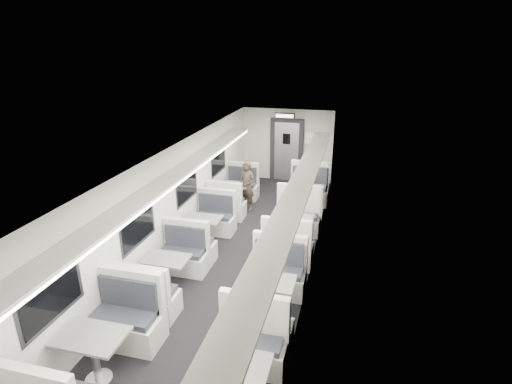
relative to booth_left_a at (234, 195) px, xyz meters
The scene contains 19 objects.
room 3.51m from the booth_left_a, 72.92° to the right, with size 3.24×12.24×2.64m.
booth_left_a is the anchor object (origin of this frame).
booth_left_b 2.37m from the booth_left_a, 90.00° to the right, with size 0.98×1.99×1.06m.
booth_left_c 4.22m from the booth_left_a, 90.00° to the right, with size 0.97×1.98×1.06m.
booth_left_d 6.44m from the booth_left_a, 90.00° to the right, with size 1.08×2.20×1.18m.
booth_right_a 2.00m from the booth_left_a, ahead, with size 1.11×2.26×1.21m.
booth_right_b 2.78m from the booth_left_a, 43.93° to the right, with size 1.04×2.11×1.13m.
booth_right_c 4.95m from the booth_left_a, 66.15° to the right, with size 1.03×2.09×1.12m.
booth_right_d 6.67m from the booth_left_a, 72.56° to the right, with size 1.00×2.02×1.08m.
passenger 0.53m from the booth_left_a, 12.69° to the right, with size 0.51×0.33×1.40m, color black.
window_a 1.12m from the booth_left_a, 163.49° to the left, with size 0.02×1.18×0.84m, color black.
window_b 2.33m from the booth_left_a, 103.36° to the right, with size 0.02×1.18×0.84m, color black.
window_c 4.40m from the booth_left_a, 96.54° to the right, with size 0.02×1.18×0.84m, color black.
window_d 6.55m from the booth_left_a, 94.32° to the right, with size 0.02×1.18×0.84m, color black.
luggage_rack_left 3.89m from the booth_left_a, 93.93° to the right, with size 0.46×10.40×0.09m.
luggage_rack_right 4.48m from the booth_left_a, 57.74° to the right, with size 0.46×10.40×0.09m.
vestibule_door 2.94m from the booth_left_a, 69.51° to the left, with size 1.10×0.13×2.10m.
exit_sign 3.08m from the booth_left_a, 65.44° to the left, with size 0.62×0.12×0.16m.
wall_notice 3.39m from the booth_left_a, 56.70° to the left, with size 0.32×0.02×0.40m, color white.
Camera 1 is at (2.18, -6.80, 4.42)m, focal length 28.00 mm.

